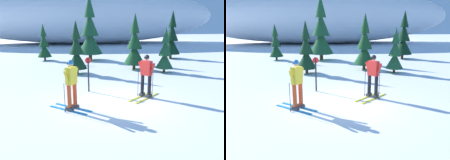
# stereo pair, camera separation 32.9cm
# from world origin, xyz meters

# --- Properties ---
(ground_plane) EXTENTS (120.00, 120.00, 0.00)m
(ground_plane) POSITION_xyz_m (0.00, 0.00, 0.00)
(ground_plane) COLOR white
(skier_yellow_jacket) EXTENTS (1.59, 1.38, 1.86)m
(skier_yellow_jacket) POSITION_xyz_m (-2.00, -0.54, 0.97)
(skier_yellow_jacket) COLOR #2893CC
(skier_yellow_jacket) RESTS_ON ground
(skier_red_jacket) EXTENTS (1.64, 1.49, 1.85)m
(skier_red_jacket) POSITION_xyz_m (1.11, 0.45, 0.98)
(skier_red_jacket) COLOR gold
(skier_red_jacket) RESTS_ON ground
(pine_tree_far_left) EXTENTS (1.22, 1.22, 3.15)m
(pine_tree_far_left) POSITION_xyz_m (-4.60, 11.53, 1.32)
(pine_tree_far_left) COLOR #47301E
(pine_tree_far_left) RESTS_ON ground
(pine_tree_left) EXTENTS (1.29, 1.29, 3.34)m
(pine_tree_left) POSITION_xyz_m (-1.81, 5.68, 1.40)
(pine_tree_left) COLOR #47301E
(pine_tree_left) RESTS_ON ground
(pine_tree_center_left) EXTENTS (2.16, 2.16, 5.60)m
(pine_tree_center_left) POSITION_xyz_m (-0.64, 11.19, 2.34)
(pine_tree_center_left) COLOR #47301E
(pine_tree_center_left) RESTS_ON ground
(pine_tree_center_right) EXTENTS (1.48, 1.48, 3.83)m
(pine_tree_center_right) POSITION_xyz_m (2.17, 6.55, 1.60)
(pine_tree_center_right) COLOR #47301E
(pine_tree_center_right) RESTS_ON ground
(pine_tree_right) EXTENTS (1.13, 1.13, 2.92)m
(pine_tree_right) POSITION_xyz_m (3.86, 5.20, 1.22)
(pine_tree_right) COLOR #47301E
(pine_tree_right) RESTS_ON ground
(pine_tree_far_right) EXTENTS (1.67, 1.67, 4.32)m
(pine_tree_far_right) POSITION_xyz_m (6.82, 11.01, 1.81)
(pine_tree_far_right) COLOR #47301E
(pine_tree_far_right) RESTS_ON ground
(snow_ridge_background) EXTENTS (43.90, 16.34, 9.11)m
(snow_ridge_background) POSITION_xyz_m (-0.40, 29.35, 4.55)
(snow_ridge_background) COLOR white
(snow_ridge_background) RESTS_ON ground
(trail_marker_post) EXTENTS (0.28, 0.07, 1.62)m
(trail_marker_post) POSITION_xyz_m (-1.28, 1.65, 0.91)
(trail_marker_post) COLOR black
(trail_marker_post) RESTS_ON ground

